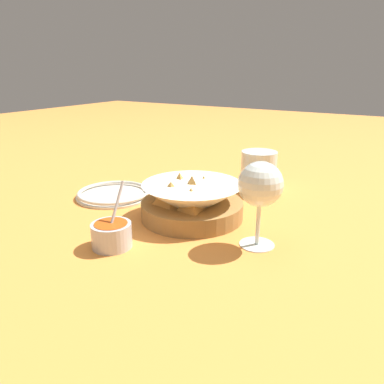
% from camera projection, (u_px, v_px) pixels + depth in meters
% --- Properties ---
extents(ground_plane, '(4.00, 4.00, 0.00)m').
position_uv_depth(ground_plane, '(196.00, 222.00, 0.75)').
color(ground_plane, orange).
extents(food_basket, '(0.21, 0.21, 0.09)m').
position_uv_depth(food_basket, '(191.00, 202.00, 0.76)').
color(food_basket, olive).
rests_on(food_basket, ground_plane).
extents(sauce_cup, '(0.07, 0.07, 0.11)m').
position_uv_depth(sauce_cup, '(112.00, 234.00, 0.64)').
color(sauce_cup, '#B7B7BC').
rests_on(sauce_cup, ground_plane).
extents(wine_glass, '(0.08, 0.08, 0.15)m').
position_uv_depth(wine_glass, '(260.00, 187.00, 0.62)').
color(wine_glass, silver).
rests_on(wine_glass, ground_plane).
extents(beer_mug, '(0.13, 0.09, 0.10)m').
position_uv_depth(beer_mug, '(259.00, 173.00, 0.92)').
color(beer_mug, silver).
rests_on(beer_mug, ground_plane).
extents(side_plate, '(0.18, 0.18, 0.01)m').
position_uv_depth(side_plate, '(114.00, 194.00, 0.89)').
color(side_plate, silver).
rests_on(side_plate, ground_plane).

